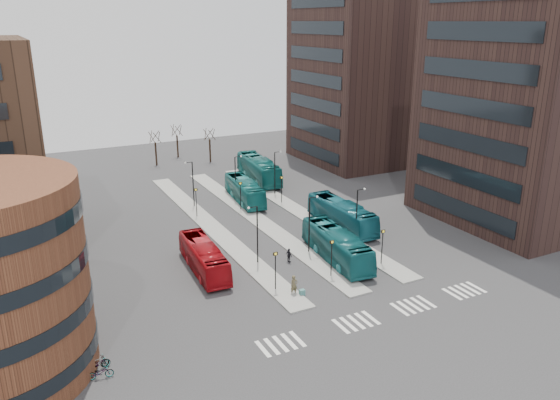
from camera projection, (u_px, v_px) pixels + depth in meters
name	position (u px, v px, depth m)	size (l,w,h in m)	color
ground	(397.00, 343.00, 41.88)	(160.00, 160.00, 0.00)	#2C2C2E
island_left	(211.00, 226.00, 65.46)	(2.50, 45.00, 0.15)	gray
island_mid	(256.00, 218.00, 68.07)	(2.50, 45.00, 0.15)	gray
island_right	(298.00, 211.00, 70.67)	(2.50, 45.00, 0.15)	gray
suitcase	(302.00, 293.00, 48.99)	(0.48, 0.38, 0.60)	#1C209C
red_bus	(204.00, 257.00, 53.58)	(2.44, 10.44, 2.91)	#A90D14
teal_bus_a	(336.00, 245.00, 56.02)	(2.72, 11.63, 3.24)	#135B61
teal_bus_b	(245.00, 190.00, 74.31)	(2.60, 11.10, 3.09)	#156B6A
teal_bus_c	(342.00, 214.00, 64.87)	(2.73, 11.66, 3.25)	#155C6B
teal_bus_d	(259.00, 169.00, 83.96)	(3.06, 13.09, 3.65)	#146462
traveller	(294.00, 285.00, 48.99)	(0.69, 0.45, 1.88)	brown
commuter_a	(225.00, 265.00, 53.39)	(0.77, 0.60, 1.58)	black
commuter_b	(289.00, 255.00, 55.71)	(0.88, 0.36, 1.49)	black
commuter_c	(346.00, 255.00, 55.77)	(0.99, 0.57, 1.54)	black
bicycle_near	(100.00, 373.00, 37.61)	(0.62, 1.77, 0.93)	gray
bicycle_mid	(98.00, 363.00, 38.55)	(0.47, 1.66, 1.00)	gray
bicycle_far	(98.00, 364.00, 38.55)	(0.63, 1.80, 0.95)	gray
crosswalk_stripes	(383.00, 314.00, 46.01)	(22.35, 2.40, 0.01)	silver
tower_near	(534.00, 97.00, 64.58)	(20.12, 20.00, 30.00)	#301E1A
tower_far	(365.00, 73.00, 93.31)	(20.12, 20.00, 30.00)	#301E1A
sign_poles	(279.00, 219.00, 61.25)	(12.45, 22.12, 3.65)	black
lamp_posts	(268.00, 195.00, 65.56)	(14.04, 20.24, 6.12)	black
bare_trees	(181.00, 146.00, 95.13)	(10.97, 8.14, 5.90)	black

